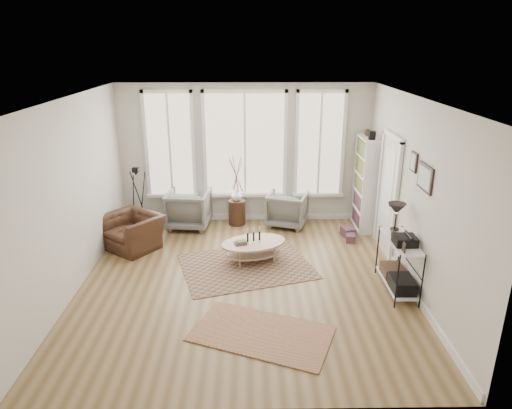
{
  "coord_description": "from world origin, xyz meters",
  "views": [
    {
      "loc": [
        0.1,
        -6.56,
        3.66
      ],
      "look_at": [
        0.2,
        0.6,
        1.1
      ],
      "focal_mm": 32.0,
      "sensor_mm": 36.0,
      "label": 1
    }
  ],
  "objects_px": {
    "bookcase": "(365,184)",
    "armchair_right": "(287,209)",
    "side_table": "(237,192)",
    "coffee_table": "(253,246)",
    "armchair_left": "(189,209)",
    "accent_chair": "(132,231)",
    "low_shelf": "(399,260)"
  },
  "relations": [
    {
      "from": "coffee_table",
      "to": "bookcase",
      "type": "bearing_deg",
      "value": 33.48
    },
    {
      "from": "coffee_table",
      "to": "armchair_right",
      "type": "bearing_deg",
      "value": 66.38
    },
    {
      "from": "bookcase",
      "to": "coffee_table",
      "type": "height_order",
      "value": "bookcase"
    },
    {
      "from": "side_table",
      "to": "coffee_table",
      "type": "bearing_deg",
      "value": -79.26
    },
    {
      "from": "low_shelf",
      "to": "armchair_right",
      "type": "relative_size",
      "value": 1.65
    },
    {
      "from": "low_shelf",
      "to": "coffee_table",
      "type": "distance_m",
      "value": 2.45
    },
    {
      "from": "coffee_table",
      "to": "side_table",
      "type": "xyz_separation_m",
      "value": [
        -0.33,
        1.73,
        0.43
      ]
    },
    {
      "from": "low_shelf",
      "to": "armchair_right",
      "type": "bearing_deg",
      "value": 119.21
    },
    {
      "from": "bookcase",
      "to": "accent_chair",
      "type": "distance_m",
      "value": 4.67
    },
    {
      "from": "armchair_right",
      "to": "accent_chair",
      "type": "bearing_deg",
      "value": 37.23
    },
    {
      "from": "armchair_left",
      "to": "accent_chair",
      "type": "height_order",
      "value": "armchair_left"
    },
    {
      "from": "side_table",
      "to": "accent_chair",
      "type": "bearing_deg",
      "value": -149.49
    },
    {
      "from": "side_table",
      "to": "accent_chair",
      "type": "height_order",
      "value": "side_table"
    },
    {
      "from": "bookcase",
      "to": "low_shelf",
      "type": "height_order",
      "value": "bookcase"
    },
    {
      "from": "side_table",
      "to": "accent_chair",
      "type": "relative_size",
      "value": 1.51
    },
    {
      "from": "coffee_table",
      "to": "armchair_left",
      "type": "relative_size",
      "value": 1.53
    },
    {
      "from": "bookcase",
      "to": "low_shelf",
      "type": "distance_m",
      "value": 2.56
    },
    {
      "from": "low_shelf",
      "to": "coffee_table",
      "type": "bearing_deg",
      "value": 155.55
    },
    {
      "from": "armchair_right",
      "to": "accent_chair",
      "type": "distance_m",
      "value": 3.17
    },
    {
      "from": "bookcase",
      "to": "side_table",
      "type": "bearing_deg",
      "value": 175.07
    },
    {
      "from": "armchair_left",
      "to": "accent_chair",
      "type": "bearing_deg",
      "value": 53.29
    },
    {
      "from": "low_shelf",
      "to": "side_table",
      "type": "height_order",
      "value": "side_table"
    },
    {
      "from": "bookcase",
      "to": "accent_chair",
      "type": "height_order",
      "value": "bookcase"
    },
    {
      "from": "bookcase",
      "to": "coffee_table",
      "type": "distance_m",
      "value": 2.82
    },
    {
      "from": "armchair_left",
      "to": "armchair_right",
      "type": "relative_size",
      "value": 1.09
    },
    {
      "from": "low_shelf",
      "to": "coffee_table",
      "type": "relative_size",
      "value": 0.99
    },
    {
      "from": "armchair_left",
      "to": "armchair_right",
      "type": "xyz_separation_m",
      "value": [
        2.05,
        0.06,
        -0.03
      ]
    },
    {
      "from": "low_shelf",
      "to": "accent_chair",
      "type": "bearing_deg",
      "value": 160.26
    },
    {
      "from": "coffee_table",
      "to": "accent_chair",
      "type": "bearing_deg",
      "value": 165.18
    },
    {
      "from": "low_shelf",
      "to": "side_table",
      "type": "distance_m",
      "value": 3.76
    },
    {
      "from": "bookcase",
      "to": "armchair_right",
      "type": "bearing_deg",
      "value": 174.23
    },
    {
      "from": "low_shelf",
      "to": "accent_chair",
      "type": "xyz_separation_m",
      "value": [
        -4.48,
        1.61,
        -0.19
      ]
    }
  ]
}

